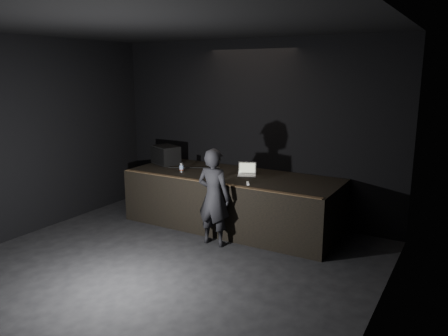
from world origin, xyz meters
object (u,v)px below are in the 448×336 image
Objects in this scene: beer_can at (181,168)px; person at (214,197)px; stage_riser at (232,200)px; laptop at (247,172)px; stage_monitor at (166,155)px.

person is at bearing -29.67° from beer_can.
stage_riser is 0.62m from laptop.
laptop is 1.26m from beer_can.
beer_can is (0.74, -0.47, -0.10)m from stage_monitor.
beer_can is at bearing -161.19° from stage_riser.
stage_monitor is 3.69× the size of beer_can.
stage_monitor reaches higher than beer_can.
person is (-0.07, -1.06, -0.23)m from laptop.
stage_riser is at bearing -78.76° from person.
beer_can is 1.30m from person.
laptop is 0.25× the size of person.
laptop is at bearing 19.89° from beer_can.
stage_riser is at bearing 179.56° from laptop.
stage_monitor is 0.41× the size of person.
stage_monitor is (-1.67, 0.15, 0.69)m from stage_riser.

